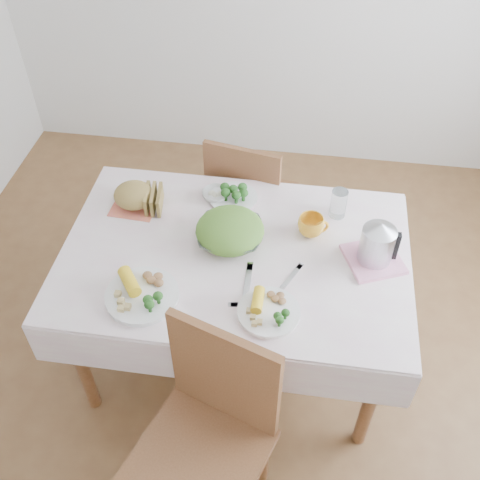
# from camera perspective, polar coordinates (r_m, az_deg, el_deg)

# --- Properties ---
(floor) EXTENTS (3.60, 3.60, 0.00)m
(floor) POSITION_cam_1_polar(r_m,az_deg,el_deg) (3.02, -0.44, -11.27)
(floor) COLOR brown
(floor) RESTS_ON ground
(dining_table) EXTENTS (1.40, 0.90, 0.75)m
(dining_table) POSITION_cam_1_polar(r_m,az_deg,el_deg) (2.72, -0.48, -6.89)
(dining_table) COLOR brown
(dining_table) RESTS_ON floor
(tablecloth) EXTENTS (1.50, 1.00, 0.01)m
(tablecloth) POSITION_cam_1_polar(r_m,az_deg,el_deg) (2.43, -0.54, -1.35)
(tablecloth) COLOR silver
(tablecloth) RESTS_ON dining_table
(chair_near) EXTENTS (0.58, 0.58, 1.00)m
(chair_near) POSITION_cam_1_polar(r_m,az_deg,el_deg) (2.24, -4.12, -21.37)
(chair_near) COLOR brown
(chair_near) RESTS_ON floor
(chair_far) EXTENTS (0.49, 0.49, 0.92)m
(chair_far) POSITION_cam_1_polar(r_m,az_deg,el_deg) (3.14, 1.33, 4.37)
(chair_far) COLOR brown
(chair_far) RESTS_ON floor
(salad_bowl) EXTENTS (0.30, 0.30, 0.07)m
(salad_bowl) POSITION_cam_1_polar(r_m,az_deg,el_deg) (2.45, -1.02, 0.49)
(salad_bowl) COLOR white
(salad_bowl) RESTS_ON tablecloth
(dinner_plate_left) EXTENTS (0.37, 0.37, 0.02)m
(dinner_plate_left) POSITION_cam_1_polar(r_m,az_deg,el_deg) (2.28, -9.91, -5.63)
(dinner_plate_left) COLOR white
(dinner_plate_left) RESTS_ON tablecloth
(dinner_plate_right) EXTENTS (0.32, 0.32, 0.02)m
(dinner_plate_right) POSITION_cam_1_polar(r_m,az_deg,el_deg) (2.20, 2.93, -7.33)
(dinner_plate_right) COLOR white
(dinner_plate_right) RESTS_ON tablecloth
(broccoli_plate) EXTENTS (0.29, 0.29, 0.02)m
(broccoli_plate) POSITION_cam_1_polar(r_m,az_deg,el_deg) (2.67, -0.69, 4.27)
(broccoli_plate) COLOR beige
(broccoli_plate) RESTS_ON tablecloth
(napkin) EXTENTS (0.22, 0.22, 0.00)m
(napkin) POSITION_cam_1_polar(r_m,az_deg,el_deg) (2.69, -10.57, 3.57)
(napkin) COLOR #DB6951
(napkin) RESTS_ON tablecloth
(bread_loaf) EXTENTS (0.22, 0.22, 0.11)m
(bread_loaf) POSITION_cam_1_polar(r_m,az_deg,el_deg) (2.65, -10.73, 4.47)
(bread_loaf) COLOR olive
(bread_loaf) RESTS_ON napkin
(fruit_bowl) EXTENTS (0.17, 0.17, 0.04)m
(fruit_bowl) POSITION_cam_1_polar(r_m,az_deg,el_deg) (2.67, -2.50, 4.61)
(fruit_bowl) COLOR white
(fruit_bowl) RESTS_ON tablecloth
(yellow_mug) EXTENTS (0.15, 0.15, 0.09)m
(yellow_mug) POSITION_cam_1_polar(r_m,az_deg,el_deg) (2.49, 7.21, 1.44)
(yellow_mug) COLOR #F8AC27
(yellow_mug) RESTS_ON tablecloth
(glass_tumbler) EXTENTS (0.08, 0.08, 0.14)m
(glass_tumbler) POSITION_cam_1_polar(r_m,az_deg,el_deg) (2.59, 9.96, 3.59)
(glass_tumbler) COLOR white
(glass_tumbler) RESTS_ON tablecloth
(pink_tray) EXTENTS (0.29, 0.29, 0.02)m
(pink_tray) POSITION_cam_1_polar(r_m,az_deg,el_deg) (2.45, 13.37, -1.92)
(pink_tray) COLOR pink
(pink_tray) RESTS_ON tablecloth
(electric_kettle) EXTENTS (0.18, 0.18, 0.20)m
(electric_kettle) POSITION_cam_1_polar(r_m,az_deg,el_deg) (2.37, 13.82, -0.06)
(electric_kettle) COLOR #B2B5BA
(electric_kettle) RESTS_ON pink_tray
(fork_left) EXTENTS (0.03, 0.22, 0.00)m
(fork_left) POSITION_cam_1_polar(r_m,az_deg,el_deg) (2.30, 0.76, -4.45)
(fork_left) COLOR silver
(fork_left) RESTS_ON tablecloth
(fork_right) EXTENTS (0.09, 0.16, 0.00)m
(fork_right) POSITION_cam_1_polar(r_m,az_deg,el_deg) (2.33, 5.15, -3.82)
(fork_right) COLOR silver
(fork_right) RESTS_ON tablecloth
(knife) EXTENTS (0.18, 0.05, 0.00)m
(knife) POSITION_cam_1_polar(r_m,az_deg,el_deg) (2.23, 1.36, -6.54)
(knife) COLOR silver
(knife) RESTS_ON tablecloth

